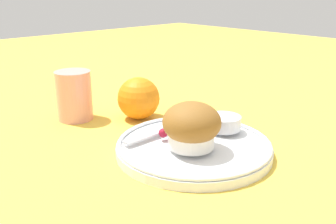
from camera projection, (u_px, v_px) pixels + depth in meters
ground_plane at (175, 151)px, 0.60m from camera, size 3.00×3.00×0.00m
plate at (194, 147)px, 0.59m from camera, size 0.24×0.24×0.02m
muffin at (190, 127)px, 0.55m from camera, size 0.09×0.09×0.07m
cream_ramekin at (223, 122)px, 0.63m from camera, size 0.06×0.06×0.02m
berry_pair at (166, 132)px, 0.60m from camera, size 0.03×0.01×0.01m
butter_knife at (162, 131)px, 0.62m from camera, size 0.15×0.02×0.00m
orange_fruit at (139, 98)px, 0.73m from camera, size 0.08×0.08×0.08m
juice_glass at (74, 95)px, 0.73m from camera, size 0.07×0.07×0.10m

